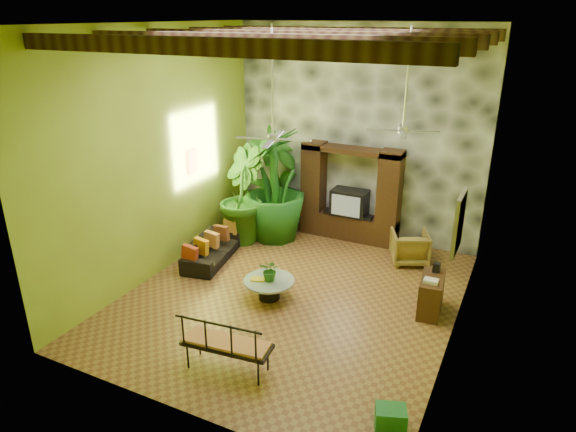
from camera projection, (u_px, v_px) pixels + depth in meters
The scene contains 23 objects.
ground at pixel (293, 296), 10.04m from camera, with size 7.00×7.00×0.00m, color brown.
ceiling at pixel (294, 23), 8.20m from camera, with size 6.00×7.00×0.02m, color silver.
back_wall at pixel (358, 134), 12.04m from camera, with size 6.00×0.02×5.00m, color olive.
left_wall at pixel (160, 154), 10.35m from camera, with size 0.02×7.00×5.00m, color olive.
right_wall at pixel (469, 198), 7.89m from camera, with size 0.02×7.00×5.00m, color olive.
stone_accent_wall at pixel (357, 135), 11.99m from camera, with size 5.98×0.10×4.98m, color #313338.
ceiling_beams at pixel (294, 38), 8.28m from camera, with size 5.95×5.36×0.22m.
entertainment_center at pixel (350, 200), 12.30m from camera, with size 2.40×0.55×2.30m.
ceiling_fan_front at pixel (273, 126), 8.53m from camera, with size 1.28×1.28×1.86m.
ceiling_fan_back at pixel (404, 119), 9.13m from camera, with size 1.28×1.28×1.86m.
wall_art_mask at pixel (192, 162), 11.31m from camera, with size 0.06×0.32×0.55m, color gold.
wall_art_painting at pixel (459, 223), 7.48m from camera, with size 0.06×0.70×0.90m, color navy.
sofa at pixel (212, 249), 11.40m from camera, with size 1.85×0.72×0.54m, color black.
wicker_armchair at pixel (410, 247), 11.28m from camera, with size 0.77×0.79×0.72m, color olive.
tall_plant_a at pixel (277, 177), 13.00m from camera, with size 1.36×0.92×2.59m, color #28671B.
tall_plant_b at pixel (241, 195), 12.12m from camera, with size 1.26×1.02×2.29m, color #2A641A.
tall_plant_c at pixel (274, 185), 12.16m from camera, with size 1.52×1.52×2.71m, color #1B5717.
coffee_table at pixel (269, 286), 9.86m from camera, with size 0.98×0.98×0.40m.
centerpiece_plant at pixel (270, 270), 9.70m from camera, with size 0.39×0.34×0.43m, color #235917.
yellow_tray at pixel (258, 279), 9.80m from camera, with size 0.26×0.18×0.03m, color yellow.
iron_bench at pixel (224, 342), 7.71m from camera, with size 1.43×0.65×0.57m.
side_console at pixel (431, 295), 9.39m from camera, with size 0.39×0.88×0.70m, color #3C1E13.
green_bin at pixel (390, 419), 6.74m from camera, with size 0.40×0.30×0.35m, color #1E7237.
Camera 1 is at (3.76, -7.91, 5.15)m, focal length 32.00 mm.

